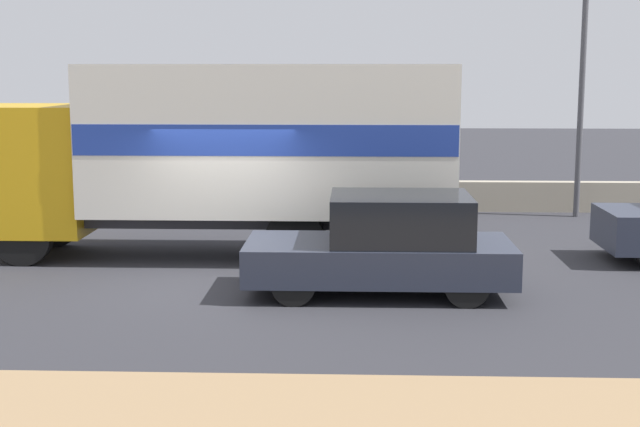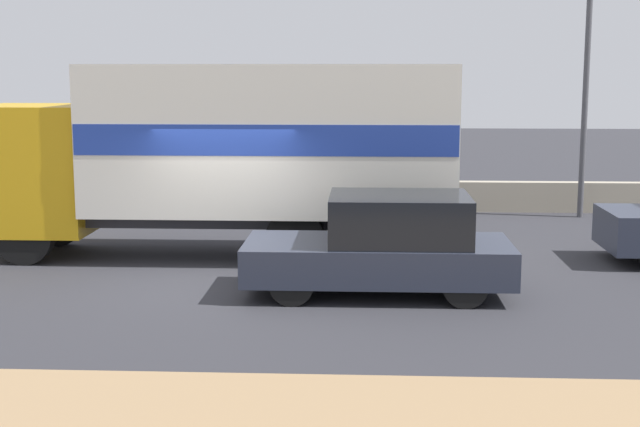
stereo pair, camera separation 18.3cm
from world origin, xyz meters
name	(u,v)px [view 2 (the right image)]	position (x,y,z in m)	size (l,w,h in m)	color
ground_plane	(218,280)	(0.00, 0.00, 0.00)	(80.00, 80.00, 0.00)	#2D2D33
stone_wall_backdrop	(268,195)	(0.00, 7.74, 0.38)	(60.00, 0.35, 0.75)	#A39984
street_lamp	(588,31)	(7.66, 6.96, 4.41)	(0.56, 0.28, 7.70)	#4C4C51
box_truck	(232,148)	(-0.03, 1.98, 2.07)	(8.88, 2.34, 3.61)	gold
car_hatchback	(385,246)	(2.80, -0.74, 0.78)	(4.19, 1.84, 1.59)	#282D3D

